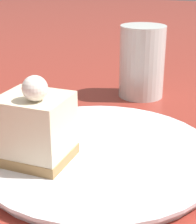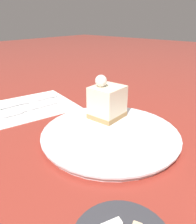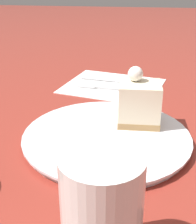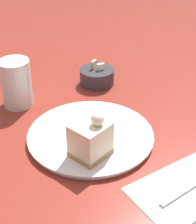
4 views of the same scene
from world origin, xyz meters
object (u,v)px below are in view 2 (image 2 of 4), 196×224
fork (28,110)px  knife (33,101)px  cake_slice (107,101)px  plate (110,134)px

fork → knife: bearing=-34.7°
cake_slice → knife: size_ratio=0.52×
plate → knife: size_ratio=1.46×
cake_slice → knife: bearing=7.6°
cake_slice → fork: cake_slice is taller
cake_slice → plate: bearing=132.8°
plate → fork: (0.25, 0.03, -0.00)m
knife → cake_slice: bearing=-161.1°
plate → knife: (0.29, -0.01, -0.00)m
plate → knife: 0.29m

